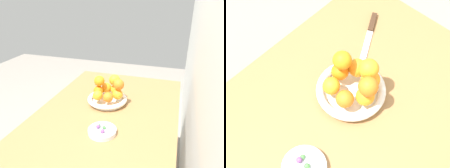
{
  "view_description": "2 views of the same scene",
  "coord_description": "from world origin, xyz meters",
  "views": [
    {
      "loc": [
        1.0,
        0.33,
        1.37
      ],
      "look_at": [
        -0.11,
        -0.01,
        0.85
      ],
      "focal_mm": 35.0,
      "sensor_mm": 36.0,
      "label": 1
    },
    {
      "loc": [
        0.38,
        0.33,
        1.74
      ],
      "look_at": [
        -0.05,
        -0.06,
        0.8
      ],
      "focal_mm": 55.0,
      "sensor_mm": 36.0,
      "label": 2
    }
  ],
  "objects": [
    {
      "name": "wall_back",
      "position": [
        0.0,
        0.48,
        1.25
      ],
      "size": [
        4.0,
        0.05,
        2.5
      ],
      "primitive_type": "cube",
      "color": "silver",
      "rests_on": "ground_plane"
    },
    {
      "name": "dining_table",
      "position": [
        0.0,
        0.0,
        0.65
      ],
      "size": [
        1.1,
        0.76,
        0.74
      ],
      "color": "#9E7042",
      "rests_on": "ground_plane"
    },
    {
      "name": "fruit_bowl",
      "position": [
        -0.08,
        -0.03,
        0.76
      ],
      "size": [
        0.23,
        0.23,
        0.04
      ],
      "color": "white",
      "rests_on": "dining_table"
    },
    {
      "name": "candy_dish",
      "position": [
        0.21,
        0.04,
        0.75
      ],
      "size": [
        0.13,
        0.13,
        0.02
      ],
      "primitive_type": "cylinder",
      "color": "silver",
      "rests_on": "dining_table"
    },
    {
      "name": "orange_0",
      "position": [
        -0.07,
        0.03,
        0.81
      ],
      "size": [
        0.06,
        0.06,
        0.06
      ],
      "primitive_type": "sphere",
      "color": "orange",
      "rests_on": "fruit_bowl"
    },
    {
      "name": "orange_1",
      "position": [
        -0.13,
        0.01,
        0.81
      ],
      "size": [
        0.06,
        0.06,
        0.06
      ],
      "primitive_type": "sphere",
      "color": "orange",
      "rests_on": "fruit_bowl"
    },
    {
      "name": "orange_2",
      "position": [
        -0.14,
        -0.06,
        0.81
      ],
      "size": [
        0.06,
        0.06,
        0.06
      ],
      "primitive_type": "sphere",
      "color": "orange",
      "rests_on": "fruit_bowl"
    },
    {
      "name": "orange_3",
      "position": [
        -0.09,
        -0.09,
        0.81
      ],
      "size": [
        0.06,
        0.06,
        0.06
      ],
      "primitive_type": "sphere",
      "color": "orange",
      "rests_on": "fruit_bowl"
    },
    {
      "name": "orange_4",
      "position": [
        -0.03,
        -0.07,
        0.81
      ],
      "size": [
        0.06,
        0.06,
        0.06
      ],
      "primitive_type": "sphere",
      "color": "orange",
      "rests_on": "fruit_bowl"
    },
    {
      "name": "orange_5",
      "position": [
        -0.02,
        -0.01,
        0.81
      ],
      "size": [
        0.06,
        0.06,
        0.06
      ],
      "primitive_type": "sphere",
      "color": "orange",
      "rests_on": "fruit_bowl"
    },
    {
      "name": "orange_6",
      "position": [
        -0.1,
        -0.08,
        0.87
      ],
      "size": [
        0.06,
        0.06,
        0.06
      ],
      "primitive_type": "sphere",
      "color": "orange",
      "rests_on": "orange_3"
    },
    {
      "name": "orange_7",
      "position": [
        -0.07,
        0.04,
        0.87
      ],
      "size": [
        0.06,
        0.06,
        0.06
      ],
      "primitive_type": "sphere",
      "color": "orange",
      "rests_on": "orange_0"
    },
    {
      "name": "orange_8",
      "position": [
        -0.12,
        0.0,
        0.88
      ],
      "size": [
        0.06,
        0.06,
        0.06
      ],
      "primitive_type": "sphere",
      "color": "orange",
      "rests_on": "orange_1"
    },
    {
      "name": "candy_ball_0",
      "position": [
        0.23,
        0.05,
        0.77
      ],
      "size": [
        0.02,
        0.02,
        0.02
      ],
      "primitive_type": "sphere",
      "color": "#8C4C99",
      "rests_on": "candy_dish"
    },
    {
      "name": "candy_ball_1",
      "position": [
        0.2,
        0.05,
        0.77
      ],
      "size": [
        0.02,
        0.02,
        0.02
      ],
      "primitive_type": "sphere",
      "color": "#4C9947",
      "rests_on": "candy_dish"
    },
    {
      "name": "candy_ball_2",
      "position": [
        0.2,
        0.02,
        0.77
      ],
      "size": [
        0.02,
        0.02,
        0.02
      ],
      "primitive_type": "sphere",
      "color": "#8C4C99",
      "rests_on": "candy_dish"
    },
    {
      "name": "candy_ball_3",
      "position": [
        0.19,
        0.02,
        0.77
      ],
      "size": [
        0.01,
        0.01,
        0.01
      ],
      "primitive_type": "sphere",
      "color": "#4C9947",
      "rests_on": "candy_dish"
    },
    {
      "name": "knife",
      "position": [
        -0.32,
        -0.15,
        0.75
      ],
      "size": [
        0.24,
        0.14,
        0.01
      ],
      "color": "#3F2819",
      "rests_on": "dining_table"
    }
  ]
}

